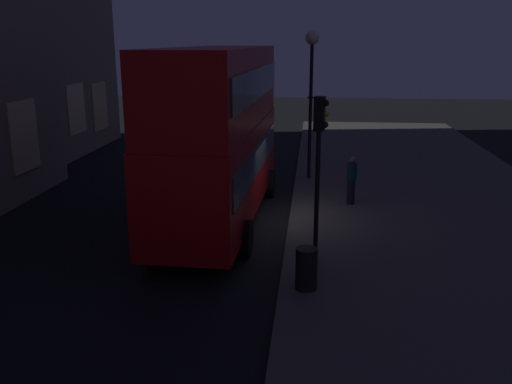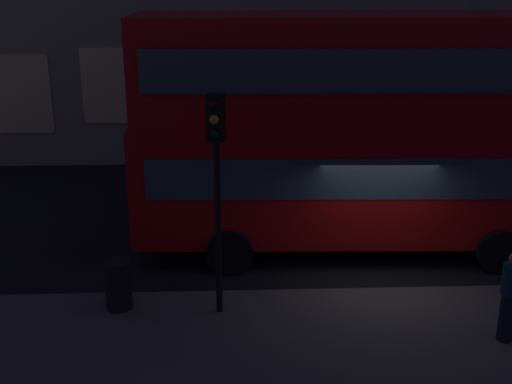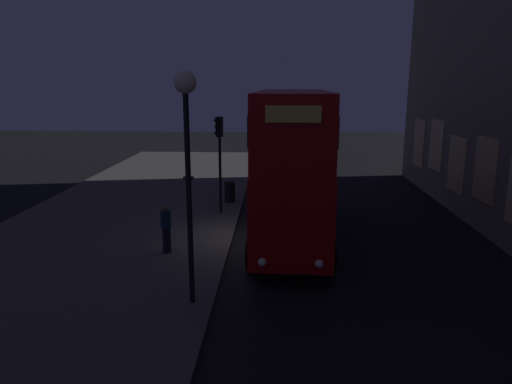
{
  "view_description": "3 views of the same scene",
  "coord_description": "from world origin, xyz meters",
  "px_view_note": "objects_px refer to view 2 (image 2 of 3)",
  "views": [
    {
      "loc": [
        -17.19,
        -1.17,
        5.71
      ],
      "look_at": [
        -1.03,
        0.52,
        1.22
      ],
      "focal_mm": 38.71,
      "sensor_mm": 36.0,
      "label": 1
    },
    {
      "loc": [
        -3.14,
        -12.6,
        6.44
      ],
      "look_at": [
        -2.6,
        0.65,
        1.88
      ],
      "focal_mm": 45.95,
      "sensor_mm": 36.0,
      "label": 2
    },
    {
      "loc": [
        16.68,
        1.16,
        5.77
      ],
      "look_at": [
        -1.7,
        0.34,
        1.47
      ],
      "focal_mm": 32.83,
      "sensor_mm": 36.0,
      "label": 3
    }
  ],
  "objects_px": {
    "pedestrian": "(510,296)",
    "litter_bin": "(118,285)",
    "double_decker_bus": "(348,126)",
    "traffic_light_near_kerb": "(216,161)"
  },
  "relations": [
    {
      "from": "double_decker_bus",
      "to": "pedestrian",
      "type": "bearing_deg",
      "value": -60.95
    },
    {
      "from": "pedestrian",
      "to": "traffic_light_near_kerb",
      "type": "bearing_deg",
      "value": 15.36
    },
    {
      "from": "traffic_light_near_kerb",
      "to": "litter_bin",
      "type": "height_order",
      "value": "traffic_light_near_kerb"
    },
    {
      "from": "pedestrian",
      "to": "litter_bin",
      "type": "height_order",
      "value": "pedestrian"
    },
    {
      "from": "traffic_light_near_kerb",
      "to": "litter_bin",
      "type": "distance_m",
      "value": 3.22
    },
    {
      "from": "traffic_light_near_kerb",
      "to": "pedestrian",
      "type": "relative_size",
      "value": 2.51
    },
    {
      "from": "traffic_light_near_kerb",
      "to": "pedestrian",
      "type": "xyz_separation_m",
      "value": [
        5.11,
        -1.22,
        -2.17
      ]
    },
    {
      "from": "pedestrian",
      "to": "litter_bin",
      "type": "xyz_separation_m",
      "value": [
        -7.07,
        1.45,
        -0.37
      ]
    },
    {
      "from": "double_decker_bus",
      "to": "pedestrian",
      "type": "height_order",
      "value": "double_decker_bus"
    },
    {
      "from": "litter_bin",
      "to": "pedestrian",
      "type": "bearing_deg",
      "value": -11.57
    }
  ]
}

